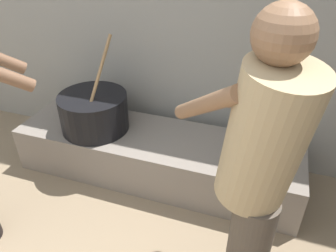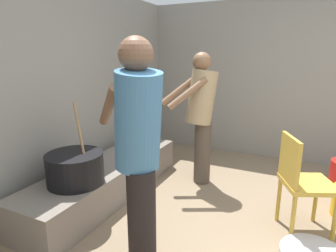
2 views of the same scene
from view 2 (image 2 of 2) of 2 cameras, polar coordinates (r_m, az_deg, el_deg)
block_enclosure_rear at (r=3.07m, az=-26.59°, el=5.28°), size 5.55×0.20×2.30m
block_enclosure_right at (r=4.56m, az=28.27°, el=7.55°), size 0.20×5.42×2.30m
hearth_ledge at (r=3.32m, az=-12.01°, el=-10.35°), size 2.20×0.60×0.37m
cooking_pot_main at (r=2.83m, az=-17.91°, el=-7.93°), size 0.52×0.52×0.74m
cook_in_blue_shirt at (r=1.92m, az=-5.88°, el=-4.03°), size 0.69×0.72×1.66m
cook_in_tan_shirt at (r=3.38m, az=6.55°, el=2.94°), size 0.68×0.69×1.56m
chair_yellow at (r=2.75m, az=24.90°, el=-9.71°), size 0.53×0.53×0.88m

